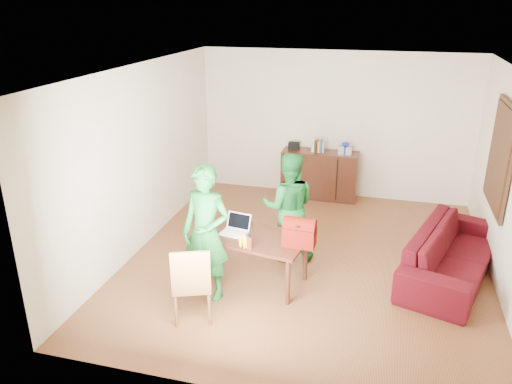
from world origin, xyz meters
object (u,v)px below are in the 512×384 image
(person_near, at_px, (206,233))
(red_bag, at_px, (299,235))
(chair, at_px, (192,297))
(bottle, at_px, (250,242))
(table, at_px, (252,241))
(person_far, at_px, (288,207))
(sofa, at_px, (452,253))
(laptop, at_px, (234,231))

(person_near, bearing_deg, red_bag, 27.43)
(chair, bearing_deg, bottle, 27.91)
(table, distance_m, person_far, 0.86)
(sofa, bearing_deg, chair, 138.95)
(bottle, xyz_separation_m, sofa, (2.50, 1.21, -0.43))
(laptop, distance_m, red_bag, 0.89)
(person_far, relative_size, red_bag, 4.00)
(laptop, relative_size, red_bag, 0.92)
(person_near, height_order, bottle, person_near)
(red_bag, distance_m, sofa, 2.20)
(person_near, relative_size, red_bag, 4.37)
(bottle, bearing_deg, person_near, -169.59)
(table, distance_m, red_bag, 0.69)
(chair, distance_m, bottle, 0.94)
(person_far, relative_size, sofa, 0.70)
(red_bag, bearing_deg, laptop, 176.13)
(laptop, bearing_deg, sofa, 25.97)
(laptop, height_order, sofa, laptop)
(table, relative_size, laptop, 4.20)
(bottle, bearing_deg, table, 100.95)
(sofa, bearing_deg, red_bag, 133.93)
(person_near, bearing_deg, bottle, 19.63)
(table, distance_m, person_near, 0.71)
(laptop, distance_m, sofa, 2.96)
(person_near, bearing_deg, person_far, 67.19)
(table, bearing_deg, bottle, -69.18)
(bottle, xyz_separation_m, red_bag, (0.57, 0.26, 0.05))
(person_near, distance_m, sofa, 3.33)
(chair, relative_size, sofa, 0.42)
(table, xyz_separation_m, sofa, (2.57, 0.83, -0.26))
(table, bearing_deg, chair, -104.70)
(sofa, bearing_deg, laptop, 124.56)
(chair, xyz_separation_m, person_far, (0.78, 1.75, 0.51))
(chair, xyz_separation_m, bottle, (0.52, 0.61, 0.48))
(person_near, distance_m, person_far, 1.46)
(person_near, xyz_separation_m, person_far, (0.77, 1.24, -0.07))
(table, relative_size, bottle, 7.86)
(chair, relative_size, red_bag, 2.44)
(person_far, bearing_deg, red_bag, 99.19)
(red_bag, bearing_deg, sofa, 28.72)
(chair, distance_m, laptop, 1.09)
(chair, height_order, laptop, chair)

